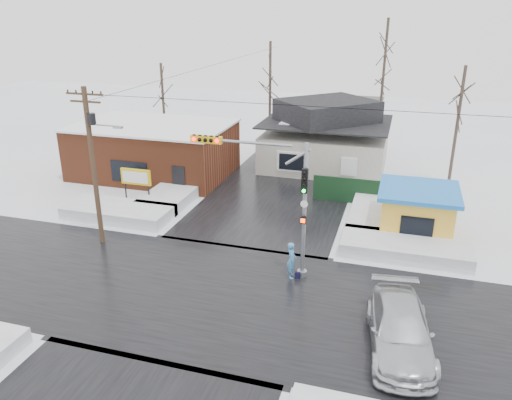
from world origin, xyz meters
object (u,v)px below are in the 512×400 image
(utility_pole, at_px, (93,158))
(marquee_sign, at_px, (136,178))
(traffic_signal, at_px, (273,190))
(pedestrian, at_px, (292,260))
(car, at_px, (400,330))
(kiosk, at_px, (417,211))

(utility_pole, relative_size, marquee_sign, 3.53)
(traffic_signal, bearing_deg, pedestrian, -15.21)
(traffic_signal, relative_size, car, 1.18)
(utility_pole, xyz_separation_m, kiosk, (17.43, 6.49, -3.65))
(kiosk, bearing_deg, pedestrian, -129.31)
(traffic_signal, xyz_separation_m, car, (6.48, -4.54, -3.68))
(traffic_signal, distance_m, car, 8.72)
(marquee_sign, bearing_deg, kiosk, 1.55)
(traffic_signal, bearing_deg, utility_pole, 177.05)
(traffic_signal, bearing_deg, marquee_sign, 150.28)
(marquee_sign, bearing_deg, pedestrian, -28.60)
(pedestrian, xyz_separation_m, car, (5.40, -4.25, -0.11))
(car, bearing_deg, utility_pole, 155.59)
(traffic_signal, relative_size, utility_pole, 0.78)
(marquee_sign, relative_size, kiosk, 0.55)
(traffic_signal, xyz_separation_m, pedestrian, (1.07, -0.29, -3.57))
(traffic_signal, relative_size, marquee_sign, 2.75)
(car, bearing_deg, pedestrian, 134.17)
(marquee_sign, distance_m, kiosk, 18.51)
(traffic_signal, relative_size, kiosk, 1.52)
(utility_pole, height_order, car, utility_pole)
(kiosk, bearing_deg, car, -92.93)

